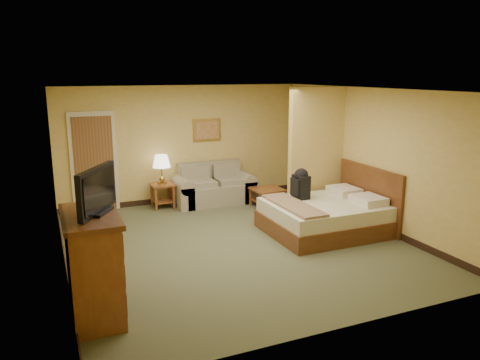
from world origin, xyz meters
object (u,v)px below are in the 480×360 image
loveseat (214,190)px  coffee_table (267,194)px  dresser (93,265)px  bed (329,215)px

loveseat → coffee_table: size_ratio=2.69×
loveseat → dresser: dresser is taller
coffee_table → bed: size_ratio=0.32×
coffee_table → dresser: dresser is taller
coffee_table → bed: bearing=-80.9°
dresser → bed: bearing=19.0°
loveseat → dresser: 5.15m
loveseat → coffee_table: (0.96, -0.76, 0.00)m
loveseat → bed: 2.96m
coffee_table → dresser: (-3.98, -3.39, 0.35)m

